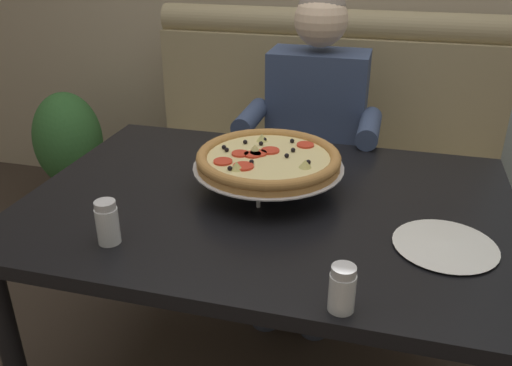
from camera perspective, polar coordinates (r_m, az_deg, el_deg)
The scene contains 8 objects.
booth_bench at distance 2.55m, azimuth 6.38°, elevation 0.84°, with size 1.66×0.78×1.13m.
dining_table at distance 1.58m, azimuth 1.28°, elevation -4.28°, with size 1.40×0.98×0.75m.
diner_main at distance 2.19m, azimuth 6.06°, elevation 5.39°, with size 0.54×0.64×1.27m.
pizza at distance 1.56m, azimuth 1.32°, elevation 2.52°, with size 0.45×0.45×0.13m.
shaker_oregano at distance 1.37m, azimuth -15.65°, elevation -4.40°, with size 0.06×0.06×0.11m.
shaker_pepper_flakes at distance 1.12m, azimuth 9.23°, elevation -11.44°, with size 0.06×0.06×0.10m.
plate_near_left at distance 1.40m, azimuth 19.69°, elevation -6.13°, with size 0.26×0.26×0.02m.
potted_plant at distance 3.04m, azimuth -19.39°, elevation 3.48°, with size 0.36×0.36×0.70m.
Camera 1 is at (0.32, -1.33, 1.46)m, focal length 37.20 mm.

